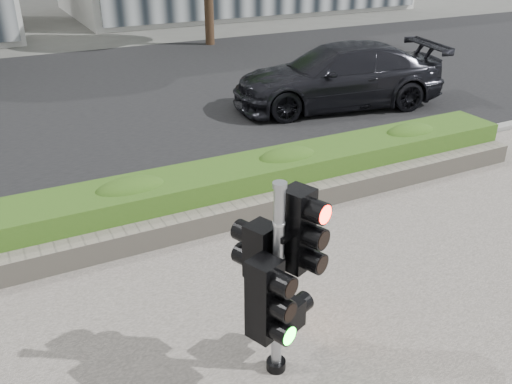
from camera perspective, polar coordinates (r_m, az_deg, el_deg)
ground at (r=6.96m, az=3.01°, el=-10.88°), size 120.00×120.00×0.00m
road at (r=15.62m, az=-15.84°, el=9.60°), size 60.00×13.00×0.02m
curb at (r=9.38m, az=-6.60°, el=-0.17°), size 60.00×0.25×0.12m
stone_wall at (r=8.28m, az=-3.52°, el=-2.71°), size 12.00×0.32×0.34m
hedge at (r=8.74m, az=-5.28°, el=0.10°), size 12.00×1.00×0.68m
traffic_signal at (r=5.24m, az=2.26°, el=-8.35°), size 0.78×0.69×2.15m
car_dark at (r=14.17m, az=8.59°, el=11.98°), size 5.69×3.20×1.56m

